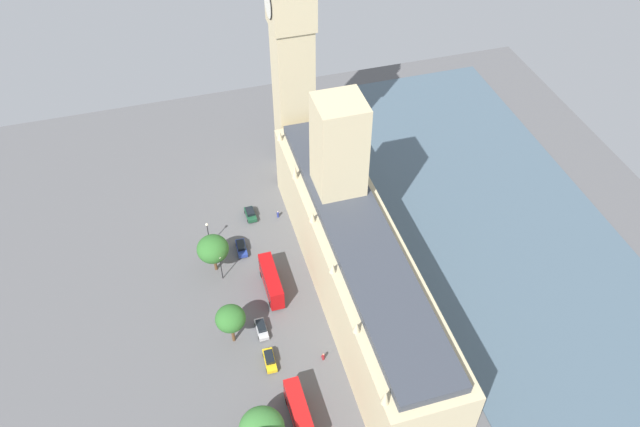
{
  "coord_description": "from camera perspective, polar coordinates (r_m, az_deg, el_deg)",
  "views": [
    {
      "loc": [
        24.65,
        67.95,
        92.25
      ],
      "look_at": [
        1.0,
        -13.29,
        9.13
      ],
      "focal_mm": 35.11,
      "sensor_mm": 36.0,
      "label": 1
    }
  ],
  "objects": [
    {
      "name": "car_silver_trailing",
      "position": [
        112.13,
        -5.36,
        -10.38
      ],
      "size": [
        1.86,
        4.48,
        1.74
      ],
      "rotation": [
        0.0,
        0.0,
        0.01
      ],
      "color": "#B7B7BC",
      "rests_on": "ground"
    },
    {
      "name": "car_yellow_cab_kerbside",
      "position": [
        108.46,
        -4.61,
        -13.14
      ],
      "size": [
        1.92,
        4.62,
        1.74
      ],
      "rotation": [
        0.0,
        0.0,
        -0.03
      ],
      "color": "gold",
      "rests_on": "ground"
    },
    {
      "name": "river_thames",
      "position": [
        129.62,
        17.73,
        -3.58
      ],
      "size": [
        44.33,
        131.98,
        0.25
      ],
      "primitive_type": "cube",
      "color": "#475B6B",
      "rests_on": "ground"
    },
    {
      "name": "street_lamp_slot_13",
      "position": [
        124.54,
        -10.21,
        -1.46
      ],
      "size": [
        0.56,
        0.56,
        5.83
      ],
      "color": "black",
      "rests_on": "ground"
    },
    {
      "name": "pedestrian_corner",
      "position": [
        108.63,
        0.3,
        -12.92
      ],
      "size": [
        0.67,
        0.59,
        1.61
      ],
      "rotation": [
        0.0,
        0.0,
        4.29
      ],
      "color": "maroon",
      "rests_on": "ground"
    },
    {
      "name": "plane_tree_midblock",
      "position": [
        118.58,
        -9.75,
        -3.21
      ],
      "size": [
        5.99,
        5.99,
        8.31
      ],
      "color": "brown",
      "rests_on": "ground"
    },
    {
      "name": "parliament_building",
      "position": [
        111.38,
        3.16,
        -3.61
      ],
      "size": [
        14.0,
        66.47,
        34.78
      ],
      "color": "#CCBA8E",
      "rests_on": "ground"
    },
    {
      "name": "double_decker_bus_under_trees",
      "position": [
        101.27,
        -1.85,
        -17.8
      ],
      "size": [
        2.78,
        10.54,
        4.75
      ],
      "rotation": [
        0.0,
        0.0,
        0.02
      ],
      "color": "red",
      "rests_on": "ground"
    },
    {
      "name": "car_dark_green_leading",
      "position": [
        131.14,
        -6.37,
        -0.02
      ],
      "size": [
        2.07,
        4.29,
        1.74
      ],
      "rotation": [
        0.0,
        0.0,
        0.03
      ],
      "color": "#19472D",
      "rests_on": "ground"
    },
    {
      "name": "car_blue_far_end",
      "position": [
        124.68,
        -7.18,
        -3.09
      ],
      "size": [
        2.02,
        4.6,
        1.74
      ],
      "rotation": [
        0.0,
        0.0,
        -0.03
      ],
      "color": "navy",
      "rests_on": "ground"
    },
    {
      "name": "pedestrian_near_tower",
      "position": [
        130.69,
        -3.85,
        -0.08
      ],
      "size": [
        0.58,
        0.66,
        1.65
      ],
      "rotation": [
        0.0,
        0.0,
        3.46
      ],
      "color": "navy",
      "rests_on": "ground"
    },
    {
      "name": "street_lamp_slot_12",
      "position": [
        117.86,
        -9.07,
        -4.48
      ],
      "size": [
        0.56,
        0.56,
        6.26
      ],
      "color": "black",
      "rests_on": "ground"
    },
    {
      "name": "plane_tree_slot_10",
      "position": [
        107.29,
        -8.16,
        -9.47
      ],
      "size": [
        5.16,
        5.16,
        8.48
      ],
      "color": "brown",
      "rests_on": "ground"
    },
    {
      "name": "ground_plane",
      "position": [
        117.2,
        2.31,
        -7.48
      ],
      "size": [
        146.64,
        146.64,
        0.0
      ],
      "primitive_type": "plane",
      "color": "#565659"
    },
    {
      "name": "clock_tower",
      "position": [
        124.85,
        -2.59,
        15.17
      ],
      "size": [
        8.42,
        8.42,
        60.24
      ],
      "color": "#CCBA8E",
      "rests_on": "ground"
    },
    {
      "name": "double_decker_bus_by_river_gate",
      "position": [
        116.25,
        -4.47,
        -6.14
      ],
      "size": [
        2.68,
        10.51,
        4.75
      ],
      "rotation": [
        0.0,
        0.0,
        3.15
      ],
      "color": "#B20C0F",
      "rests_on": "ground"
    }
  ]
}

